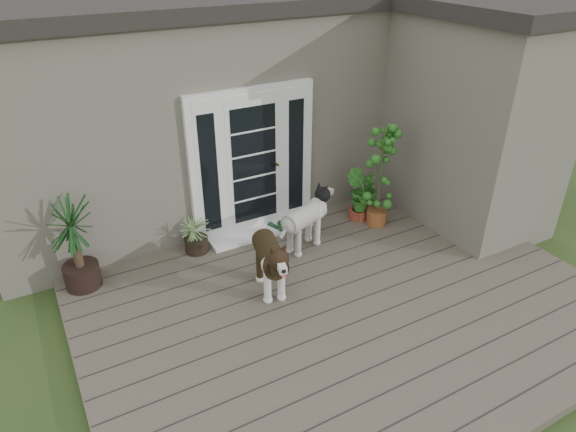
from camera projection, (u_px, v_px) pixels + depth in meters
deck at (349, 307)px, 6.24m from camera, size 6.20×4.60×0.12m
house_main at (211, 99)px, 8.75m from camera, size 7.40×4.00×3.10m
house_wing at (473, 126)px, 7.58m from camera, size 1.60×2.40×3.10m
roof_wing at (494, 6)px, 6.77m from camera, size 1.80×2.60×0.20m
door_unit at (253, 162)px, 7.28m from camera, size 1.90×0.14×2.15m
door_step at (261, 231)px, 7.64m from camera, size 1.60×0.40×0.05m
brindle_dog at (270, 264)px, 6.23m from camera, size 0.62×1.03×0.80m
white_dog at (304, 225)px, 7.11m from camera, size 0.98×0.67×0.75m
spider_plant at (195, 233)px, 7.08m from camera, size 0.62×0.62×0.59m
yucca at (75, 245)px, 6.22m from camera, size 1.10×1.10×1.22m
herb_a at (360, 204)px, 7.91m from camera, size 0.55×0.55×0.51m
herb_b at (358, 201)px, 7.90m from camera, size 0.56×0.56×0.61m
herb_c at (368, 197)px, 8.11m from camera, size 0.44×0.44×0.53m
sapling at (380, 175)px, 7.49m from camera, size 0.55×0.55×1.64m
clog_left at (274, 227)px, 7.73m from camera, size 0.19×0.28×0.08m
clog_right at (282, 227)px, 7.71m from camera, size 0.25×0.34×0.09m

